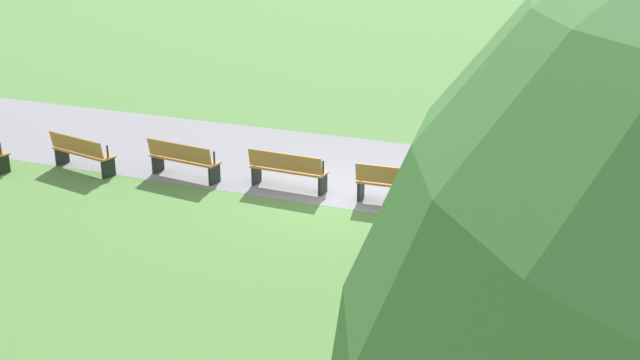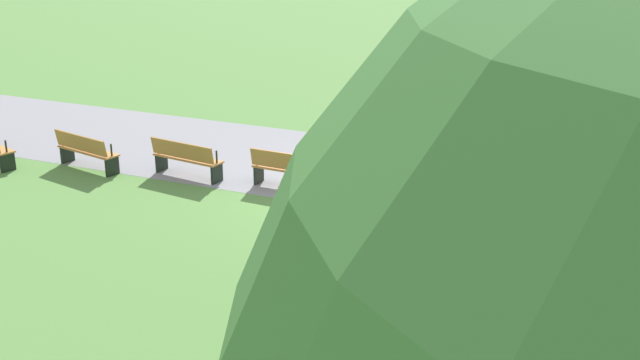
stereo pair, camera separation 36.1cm
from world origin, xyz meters
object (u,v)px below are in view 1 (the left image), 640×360
at_px(bench_6, 398,184).
at_px(bench_5, 287,169).
at_px(bench_3, 81,152).
at_px(bench_7, 518,204).
at_px(bench_4, 183,159).

bearing_deg(bench_6, bench_5, 177.44).
relative_size(bench_3, bench_7, 1.01).
distance_m(bench_4, bench_6, 5.07).
distance_m(bench_3, bench_5, 5.07).
bearing_deg(bench_5, bench_4, -172.35).
height_order(bench_5, bench_7, same).
relative_size(bench_6, bench_7, 0.98).
xyz_separation_m(bench_4, bench_7, (7.59, 0.00, 0.00)).
bearing_deg(bench_3, bench_7, 15.34).
distance_m(bench_5, bench_7, 5.07).
distance_m(bench_3, bench_6, 7.59).
relative_size(bench_5, bench_7, 0.98).
bearing_deg(bench_6, bench_4, 179.99).
bearing_deg(bench_7, bench_5, 169.78).
height_order(bench_4, bench_6, same).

